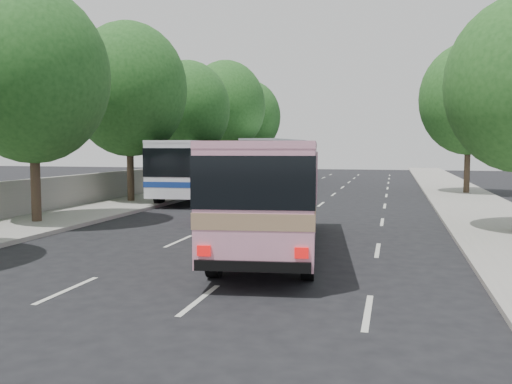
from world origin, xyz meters
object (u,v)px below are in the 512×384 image
(pink_taxi, at_px, (226,200))
(white_pickup, at_px, (243,196))
(tour_coach_front, at_px, (200,164))
(tour_coach_rear, at_px, (276,157))
(pink_bus, at_px, (273,184))

(pink_taxi, bearing_deg, white_pickup, 82.72)
(white_pickup, distance_m, tour_coach_front, 6.89)
(pink_taxi, distance_m, white_pickup, 2.63)
(pink_taxi, height_order, tour_coach_rear, tour_coach_rear)
(pink_taxi, relative_size, tour_coach_rear, 0.40)
(pink_bus, bearing_deg, tour_coach_front, 109.93)
(pink_bus, relative_size, white_pickup, 1.94)
(pink_bus, relative_size, pink_taxi, 2.06)
(pink_taxi, distance_m, tour_coach_rear, 21.61)
(tour_coach_front, bearing_deg, white_pickup, -56.80)
(white_pickup, relative_size, tour_coach_rear, 0.43)
(pink_bus, xyz_separation_m, tour_coach_rear, (-5.80, 27.43, 0.22))
(pink_taxi, xyz_separation_m, tour_coach_rear, (-2.50, 21.43, 1.32))
(tour_coach_front, xyz_separation_m, tour_coach_rear, (1.57, 13.36, 0.17))
(white_pickup, bearing_deg, pink_taxi, -88.38)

